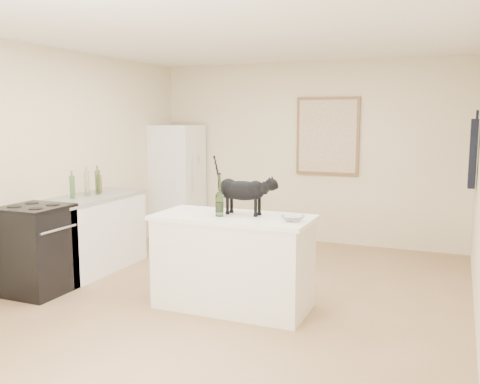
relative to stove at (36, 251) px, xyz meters
name	(u,v)px	position (x,y,z in m)	size (l,w,h in m)	color
floor	(232,299)	(1.95, 0.60, -0.45)	(5.50, 5.50, 0.00)	#A87A59
ceiling	(231,33)	(1.95, 0.60, 2.15)	(5.50, 5.50, 0.00)	white
wall_back	(307,153)	(1.95, 3.35, 0.85)	(4.50, 4.50, 0.00)	beige
wall_front	(10,223)	(1.95, -2.15, 0.85)	(4.50, 4.50, 0.00)	beige
wall_left	(51,163)	(-0.30, 0.60, 0.85)	(5.50, 5.50, 0.00)	beige
island_base	(233,264)	(2.05, 0.40, -0.02)	(1.44, 0.67, 0.86)	white
island_top	(233,218)	(2.05, 0.40, 0.43)	(1.50, 0.70, 0.04)	white
left_cabinets	(92,235)	(0.00, 0.90, -0.02)	(0.60, 1.40, 0.86)	white
left_countertop	(91,197)	(0.00, 0.90, 0.43)	(0.62, 1.44, 0.04)	gray
stove	(36,251)	(0.00, 0.00, 0.00)	(0.60, 0.60, 0.90)	black
fridge	(177,181)	(0.00, 2.95, 0.40)	(0.68, 0.68, 1.70)	white
artwork_frame	(328,136)	(2.25, 3.32, 1.10)	(0.90, 0.03, 1.10)	brown
artwork_canvas	(327,136)	(2.25, 3.30, 1.10)	(0.82, 0.00, 1.02)	beige
hanging_garment	(473,153)	(4.14, 2.65, 0.95)	(0.08, 0.34, 0.80)	black
black_cat	(242,193)	(2.11, 0.48, 0.66)	(0.59, 0.18, 0.41)	black
wine_bottle	(219,197)	(1.95, 0.32, 0.63)	(0.08, 0.08, 0.36)	#275722
glass_bowl	(293,218)	(2.65, 0.35, 0.48)	(0.21, 0.21, 0.05)	silver
fridge_paper	(200,160)	(0.34, 3.08, 0.73)	(0.00, 0.12, 0.15)	white
counter_bottle_cluster	(89,184)	(-0.02, 0.90, 0.58)	(0.12, 0.52, 0.29)	#A7B3A5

